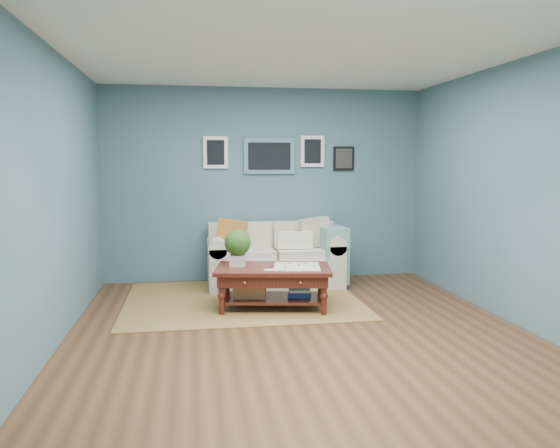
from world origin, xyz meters
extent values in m
plane|color=brown|center=(0.00, 0.00, 0.00)|extent=(5.00, 5.00, 0.00)
plane|color=white|center=(0.00, 0.00, 2.70)|extent=(5.00, 5.00, 0.00)
cube|color=#3F6569|center=(0.00, 2.50, 1.35)|extent=(4.50, 0.02, 2.70)
cube|color=#3F6569|center=(0.00, -2.50, 1.35)|extent=(4.50, 0.02, 2.70)
cube|color=#3F6569|center=(-2.25, 0.00, 1.35)|extent=(0.02, 5.00, 2.70)
cube|color=#3F6569|center=(2.25, 0.00, 1.35)|extent=(0.02, 5.00, 2.70)
cube|color=slate|center=(0.06, 2.48, 1.75)|extent=(0.72, 0.03, 0.50)
cube|color=black|center=(0.06, 2.46, 1.75)|extent=(0.60, 0.01, 0.38)
cube|color=white|center=(-0.69, 2.48, 1.80)|extent=(0.34, 0.03, 0.44)
cube|color=white|center=(0.68, 2.48, 1.82)|extent=(0.34, 0.03, 0.44)
cube|color=black|center=(1.14, 2.48, 1.72)|extent=(0.30, 0.03, 0.34)
cube|color=brown|center=(-0.44, 1.28, 0.01)|extent=(2.78, 2.22, 0.01)
cube|color=beige|center=(0.06, 1.99, 0.20)|extent=(1.33, 0.82, 0.39)
cube|color=beige|center=(0.06, 2.31, 0.62)|extent=(1.74, 0.21, 0.45)
cube|color=beige|center=(-0.71, 1.99, 0.29)|extent=(0.22, 0.82, 0.58)
cube|color=beige|center=(0.83, 1.99, 0.29)|extent=(0.22, 0.82, 0.58)
cylinder|color=beige|center=(-0.71, 1.99, 0.58)|extent=(0.24, 0.82, 0.24)
cylinder|color=beige|center=(0.83, 1.99, 0.58)|extent=(0.24, 0.82, 0.24)
cube|color=beige|center=(-0.29, 1.93, 0.45)|extent=(0.67, 0.52, 0.12)
cube|color=beige|center=(0.41, 1.93, 0.45)|extent=(0.67, 0.52, 0.12)
cube|color=beige|center=(-0.29, 2.20, 0.68)|extent=(0.67, 0.11, 0.34)
cube|color=beige|center=(0.41, 2.20, 0.68)|extent=(0.67, 0.11, 0.34)
cube|color=#CD6022|center=(-0.52, 1.94, 0.72)|extent=(0.45, 0.16, 0.44)
cube|color=beige|center=(0.62, 2.01, 0.72)|extent=(0.44, 0.17, 0.43)
cube|color=white|center=(0.32, 1.90, 0.63)|extent=(0.47, 0.11, 0.22)
cube|color=#6CA295|center=(0.83, 1.88, 0.43)|extent=(0.32, 0.51, 0.75)
cube|color=#370F0F|center=(-0.13, 0.87, 0.46)|extent=(1.40, 0.96, 0.04)
cube|color=#370F0F|center=(-0.13, 0.87, 0.38)|extent=(1.30, 0.86, 0.13)
cube|color=#370F0F|center=(-0.13, 0.87, 0.12)|extent=(1.17, 0.74, 0.03)
sphere|color=gold|center=(-0.48, 0.58, 0.38)|extent=(0.03, 0.03, 0.03)
sphere|color=gold|center=(0.11, 0.47, 0.38)|extent=(0.03, 0.03, 0.03)
cylinder|color=#370F0F|center=(-0.73, 0.67, 0.22)|extent=(0.06, 0.06, 0.44)
cylinder|color=#370F0F|center=(0.37, 0.48, 0.22)|extent=(0.06, 0.06, 0.44)
cylinder|color=#370F0F|center=(-0.63, 1.25, 0.22)|extent=(0.06, 0.06, 0.44)
cylinder|color=#370F0F|center=(0.47, 1.06, 0.22)|extent=(0.06, 0.06, 0.44)
cube|color=beige|center=(-0.52, 0.99, 0.55)|extent=(0.20, 0.20, 0.13)
sphere|color=#1F4719|center=(-0.52, 0.99, 0.75)|extent=(0.30, 0.30, 0.30)
cube|color=white|center=(0.14, 0.82, 0.49)|extent=(0.60, 0.60, 0.01)
cube|color=#B1794D|center=(-0.39, 0.91, 0.24)|extent=(0.40, 0.32, 0.21)
cube|color=navy|center=(0.17, 0.84, 0.19)|extent=(0.29, 0.23, 0.12)
camera|label=1|loc=(-1.03, -5.17, 1.67)|focal=35.00mm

